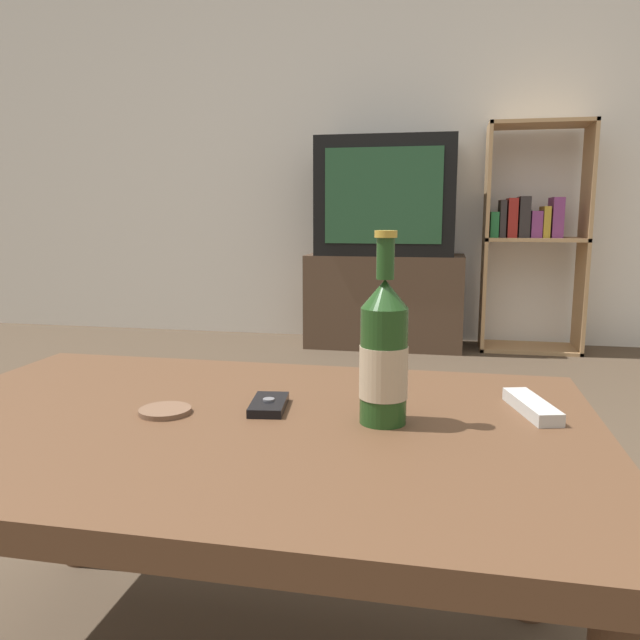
# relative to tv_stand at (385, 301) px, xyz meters

# --- Properties ---
(back_wall) EXTENTS (8.00, 0.05, 2.60)m
(back_wall) POSITION_rel_tv_stand_xyz_m (0.04, 0.27, 1.03)
(back_wall) COLOR silver
(back_wall) RESTS_ON ground_plane
(coffee_table) EXTENTS (1.08, 0.71, 0.46)m
(coffee_table) POSITION_rel_tv_stand_xyz_m (0.04, -2.76, 0.12)
(coffee_table) COLOR brown
(coffee_table) RESTS_ON ground_plane
(tv_stand) EXTENTS (0.90, 0.39, 0.54)m
(tv_stand) POSITION_rel_tv_stand_xyz_m (0.00, 0.00, 0.00)
(tv_stand) COLOR #4C3828
(tv_stand) RESTS_ON ground_plane
(television) EXTENTS (0.77, 0.40, 0.66)m
(television) POSITION_rel_tv_stand_xyz_m (0.00, -0.00, 0.60)
(television) COLOR black
(television) RESTS_ON tv_stand
(bookshelf) EXTENTS (0.55, 0.30, 1.26)m
(bookshelf) POSITION_rel_tv_stand_xyz_m (0.81, 0.05, 0.40)
(bookshelf) COLOR tan
(bookshelf) RESTS_ON ground_plane
(beer_bottle) EXTENTS (0.07, 0.07, 0.28)m
(beer_bottle) POSITION_rel_tv_stand_xyz_m (0.26, -2.73, 0.29)
(beer_bottle) COLOR #1E4219
(beer_bottle) RESTS_ON coffee_table
(cell_phone) EXTENTS (0.07, 0.11, 0.02)m
(cell_phone) POSITION_rel_tv_stand_xyz_m (0.08, -2.70, 0.20)
(cell_phone) COLOR black
(cell_phone) RESTS_ON coffee_table
(remote_control) EXTENTS (0.08, 0.15, 0.02)m
(remote_control) POSITION_rel_tv_stand_xyz_m (0.48, -2.64, 0.20)
(remote_control) COLOR beige
(remote_control) RESTS_ON coffee_table
(coaster) EXTENTS (0.08, 0.08, 0.01)m
(coaster) POSITION_rel_tv_stand_xyz_m (-0.08, -2.76, 0.19)
(coaster) COLOR brown
(coaster) RESTS_ON coffee_table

